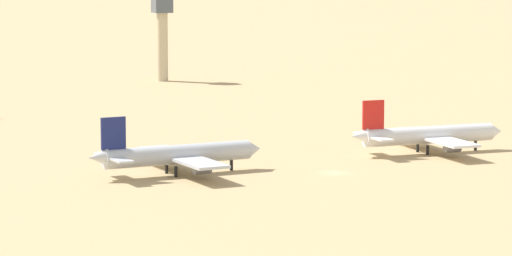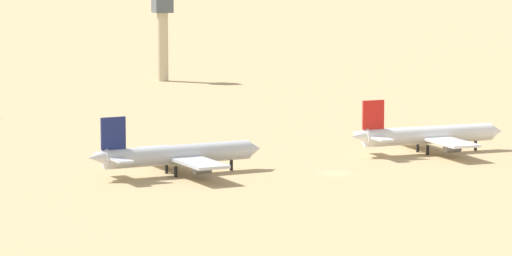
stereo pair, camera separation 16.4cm
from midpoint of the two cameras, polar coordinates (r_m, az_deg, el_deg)
The scene contains 4 objects.
ground at distance 250.62m, azimuth 3.18°, elevation -1.82°, with size 4000.00×4000.00×0.00m, color tan.
parked_jet_navy_3 at distance 248.11m, azimuth -3.25°, elevation -1.08°, with size 32.87×27.76×10.85m.
parked_jet_red_4 at distance 274.57m, azimuth 6.88°, elevation -0.29°, with size 32.48×27.15×10.77m.
control_tower at distance 412.22m, azimuth -3.80°, elevation 4.02°, with size 5.20×5.20×25.44m.
Camera 1 is at (-102.38, -225.06, 40.98)m, focal length 99.54 mm.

